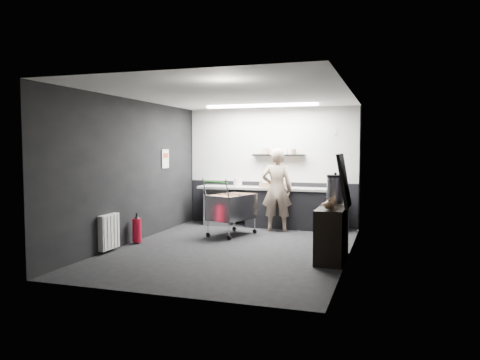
% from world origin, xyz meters
% --- Properties ---
extents(floor, '(5.50, 5.50, 0.00)m').
position_xyz_m(floor, '(0.00, 0.00, 0.00)').
color(floor, black).
rests_on(floor, ground).
extents(ceiling, '(5.50, 5.50, 0.00)m').
position_xyz_m(ceiling, '(0.00, 0.00, 2.70)').
color(ceiling, white).
rests_on(ceiling, wall_back).
extents(wall_back, '(5.50, 0.00, 5.50)m').
position_xyz_m(wall_back, '(0.00, 2.75, 1.35)').
color(wall_back, black).
rests_on(wall_back, floor).
extents(wall_front, '(5.50, 0.00, 5.50)m').
position_xyz_m(wall_front, '(0.00, -2.75, 1.35)').
color(wall_front, black).
rests_on(wall_front, floor).
extents(wall_left, '(0.00, 5.50, 5.50)m').
position_xyz_m(wall_left, '(-2.00, 0.00, 1.35)').
color(wall_left, black).
rests_on(wall_left, floor).
extents(wall_right, '(0.00, 5.50, 5.50)m').
position_xyz_m(wall_right, '(2.00, 0.00, 1.35)').
color(wall_right, black).
rests_on(wall_right, floor).
extents(kitchen_wall_panel, '(3.95, 0.02, 1.70)m').
position_xyz_m(kitchen_wall_panel, '(0.00, 2.73, 1.85)').
color(kitchen_wall_panel, silver).
rests_on(kitchen_wall_panel, wall_back).
extents(dado_panel, '(3.95, 0.02, 1.00)m').
position_xyz_m(dado_panel, '(0.00, 2.73, 0.50)').
color(dado_panel, black).
rests_on(dado_panel, wall_back).
extents(floating_shelf, '(1.20, 0.22, 0.04)m').
position_xyz_m(floating_shelf, '(0.20, 2.62, 1.62)').
color(floating_shelf, black).
rests_on(floating_shelf, wall_back).
extents(wall_clock, '(0.20, 0.03, 0.20)m').
position_xyz_m(wall_clock, '(1.40, 2.72, 2.15)').
color(wall_clock, silver).
rests_on(wall_clock, wall_back).
extents(poster, '(0.02, 0.30, 0.40)m').
position_xyz_m(poster, '(-1.98, 1.30, 1.55)').
color(poster, silver).
rests_on(poster, wall_left).
extents(poster_red_band, '(0.02, 0.22, 0.10)m').
position_xyz_m(poster_red_band, '(-1.98, 1.30, 1.62)').
color(poster_red_band, red).
rests_on(poster_red_band, poster).
extents(radiator, '(0.10, 0.50, 0.60)m').
position_xyz_m(radiator, '(-1.94, -0.90, 0.35)').
color(radiator, silver).
rests_on(radiator, wall_left).
extents(ceiling_strip, '(2.40, 0.20, 0.04)m').
position_xyz_m(ceiling_strip, '(0.00, 1.85, 2.67)').
color(ceiling_strip, white).
rests_on(ceiling_strip, ceiling).
extents(prep_counter, '(3.20, 0.61, 0.90)m').
position_xyz_m(prep_counter, '(0.14, 2.42, 0.46)').
color(prep_counter, black).
rests_on(prep_counter, floor).
extents(person, '(0.71, 0.52, 1.78)m').
position_xyz_m(person, '(0.32, 1.97, 0.89)').
color(person, beige).
rests_on(person, floor).
extents(shopping_cart, '(0.92, 1.21, 1.13)m').
position_xyz_m(shopping_cart, '(-0.44, 1.19, 0.54)').
color(shopping_cart, silver).
rests_on(shopping_cart, floor).
extents(sideboard, '(0.48, 1.13, 1.70)m').
position_xyz_m(sideboard, '(1.78, -0.27, 0.54)').
color(sideboard, black).
rests_on(sideboard, floor).
extents(fire_extinguisher, '(0.17, 0.17, 0.55)m').
position_xyz_m(fire_extinguisher, '(-1.85, -0.13, 0.27)').
color(fire_extinguisher, '#AE0B22').
rests_on(fire_extinguisher, floor).
extents(cardboard_box, '(0.69, 0.61, 0.11)m').
position_xyz_m(cardboard_box, '(0.19, 2.37, 0.96)').
color(cardboard_box, '#A97D5A').
rests_on(cardboard_box, prep_counter).
extents(pink_tub, '(0.19, 0.19, 0.19)m').
position_xyz_m(pink_tub, '(-0.71, 2.42, 0.99)').
color(pink_tub, silver).
rests_on(pink_tub, prep_counter).
extents(white_container, '(0.20, 0.17, 0.15)m').
position_xyz_m(white_container, '(0.09, 2.37, 0.97)').
color(white_container, silver).
rests_on(white_container, prep_counter).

